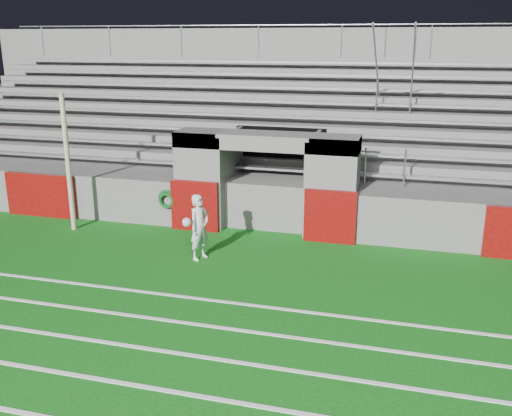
% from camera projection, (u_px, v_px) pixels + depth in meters
% --- Properties ---
extents(ground, '(90.00, 90.00, 0.00)m').
position_uv_depth(ground, '(225.00, 280.00, 12.12)').
color(ground, '#0E5411').
rests_on(ground, ground).
extents(field_post, '(0.13, 0.13, 3.60)m').
position_uv_depth(field_post, '(68.00, 163.00, 14.86)').
color(field_post, tan).
rests_on(field_post, ground).
extents(stadium_structure, '(26.00, 8.48, 5.42)m').
position_uv_depth(stadium_structure, '(299.00, 146.00, 19.06)').
color(stadium_structure, '#585553').
rests_on(stadium_structure, ground).
extents(goalkeeper_with_ball, '(0.57, 0.75, 1.54)m').
position_uv_depth(goalkeeper_with_ball, '(199.00, 227.00, 13.09)').
color(goalkeeper_with_ball, silver).
rests_on(goalkeeper_with_ball, ground).
extents(hose_coil, '(0.51, 0.14, 0.51)m').
position_uv_depth(hose_coil, '(167.00, 200.00, 15.26)').
color(hose_coil, '#0D431D').
rests_on(hose_coil, ground).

